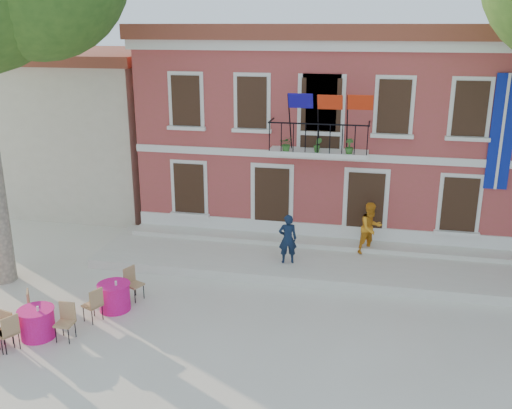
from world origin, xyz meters
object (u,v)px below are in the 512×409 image
Objects in this scene: pedestrian_orange at (371,228)px; cafe_table_3 at (114,296)px; cafe_table_1 at (37,322)px; pedestrian_navy at (288,239)px.

pedestrian_orange reaches higher than cafe_table_3.
pedestrian_orange is at bearing 35.81° from cafe_table_3.
cafe_table_1 is 0.97× the size of cafe_table_3.
pedestrian_navy reaches higher than cafe_table_3.
cafe_table_3 is (-6.75, -4.87, -0.74)m from pedestrian_orange.
pedestrian_navy is 0.93× the size of pedestrian_orange.
pedestrian_orange is at bearing -166.88° from pedestrian_navy.
pedestrian_orange is 8.35m from cafe_table_3.
pedestrian_orange is at bearing 39.54° from cafe_table_1.
pedestrian_orange is 0.92× the size of cafe_table_1.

